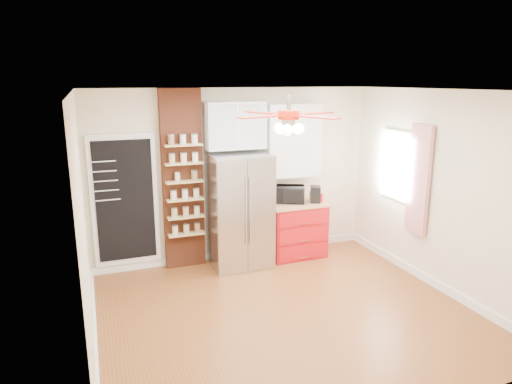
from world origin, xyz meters
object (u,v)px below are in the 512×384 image
object	(u,v)px
coffee_maker	(315,194)
canister_left	(320,197)
toaster_oven	(289,194)
pantry_jar_oats	(177,177)
red_cabinet	(295,229)
fridge	(240,211)
ceiling_fan	(289,115)

from	to	relation	value
coffee_maker	canister_left	bearing A→B (deg)	22.83
toaster_oven	pantry_jar_oats	xyz separation A→B (m)	(-1.77, 0.05, 0.40)
red_cabinet	toaster_oven	world-z (taller)	toaster_oven
fridge	ceiling_fan	size ratio (longest dim) A/B	1.25
toaster_oven	canister_left	size ratio (longest dim) A/B	3.27
ceiling_fan	canister_left	xyz separation A→B (m)	(1.29, 1.58, -1.45)
red_cabinet	canister_left	size ratio (longest dim) A/B	6.48
canister_left	pantry_jar_oats	bearing A→B (deg)	174.99
red_cabinet	pantry_jar_oats	size ratio (longest dim) A/B	7.55
fridge	coffee_maker	distance (m)	1.27
fridge	toaster_oven	distance (m)	0.89
ceiling_fan	pantry_jar_oats	xyz separation A→B (m)	(-0.95, 1.78, -0.99)
red_cabinet	ceiling_fan	bearing A→B (deg)	-118.71
red_cabinet	canister_left	xyz separation A→B (m)	(0.37, -0.10, 0.52)
fridge	coffee_maker	size ratio (longest dim) A/B	6.67
red_cabinet	coffee_maker	distance (m)	0.66
fridge	canister_left	world-z (taller)	fridge
red_cabinet	ceiling_fan	size ratio (longest dim) A/B	0.67
coffee_maker	pantry_jar_oats	xyz separation A→B (m)	(-2.16, 0.20, 0.40)
ceiling_fan	toaster_oven	xyz separation A→B (m)	(0.82, 1.73, -1.39)
fridge	toaster_oven	xyz separation A→B (m)	(0.87, 0.10, 0.16)
red_cabinet	toaster_oven	bearing A→B (deg)	153.66
coffee_maker	fridge	bearing A→B (deg)	-158.96
fridge	red_cabinet	bearing A→B (deg)	2.95
red_cabinet	fridge	bearing A→B (deg)	-177.05
fridge	canister_left	bearing A→B (deg)	-2.04
ceiling_fan	toaster_oven	distance (m)	2.37
fridge	red_cabinet	distance (m)	1.06
toaster_oven	coffee_maker	size ratio (longest dim) A/B	1.81
fridge	ceiling_fan	xyz separation A→B (m)	(0.05, -1.63, 1.55)
toaster_oven	canister_left	xyz separation A→B (m)	(0.47, -0.15, -0.06)
red_cabinet	coffee_maker	bearing A→B (deg)	-18.49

